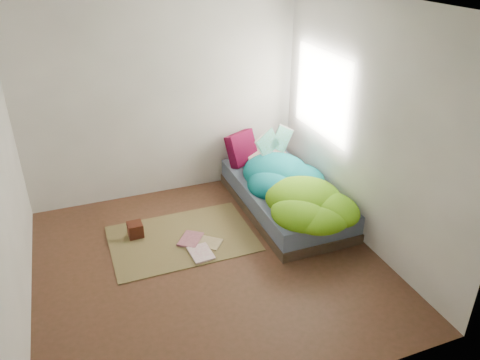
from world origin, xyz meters
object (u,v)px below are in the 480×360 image
(wooden_box, at_px, (135,230))
(floor_book_a, at_px, (191,256))
(floor_book_b, at_px, (181,238))
(bed, at_px, (285,198))
(pillow_magenta, at_px, (242,148))
(open_book, at_px, (275,134))

(wooden_box, height_order, floor_book_a, wooden_box)
(floor_book_b, bearing_deg, bed, 44.20)
(wooden_box, relative_size, floor_book_a, 0.53)
(bed, xyz_separation_m, pillow_magenta, (-0.27, 0.79, 0.39))
(floor_book_b, bearing_deg, floor_book_a, -51.49)
(wooden_box, bearing_deg, bed, -2.05)
(floor_book_a, bearing_deg, bed, 18.30)
(open_book, xyz_separation_m, floor_book_a, (-1.44, -1.02, -0.81))
(wooden_box, relative_size, floor_book_b, 0.55)
(bed, height_order, open_book, open_book)
(wooden_box, distance_m, floor_book_b, 0.54)
(wooden_box, bearing_deg, open_book, 12.07)
(bed, bearing_deg, wooden_box, 177.95)
(bed, relative_size, wooden_box, 12.11)
(pillow_magenta, height_order, floor_book_a, pillow_magenta)
(floor_book_b, bearing_deg, open_book, 61.07)
(open_book, relative_size, floor_book_a, 1.61)
(bed, height_order, wooden_box, bed)
(pillow_magenta, distance_m, open_book, 0.54)
(open_book, distance_m, wooden_box, 2.10)
(pillow_magenta, xyz_separation_m, wooden_box, (-1.59, -0.73, -0.46))
(bed, xyz_separation_m, open_book, (0.07, 0.48, 0.66))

